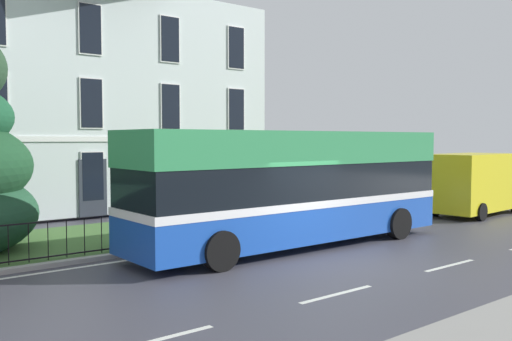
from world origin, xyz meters
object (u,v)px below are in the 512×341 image
(georgian_townhouse, at_px, (47,87))
(white_panel_van, at_px, (474,184))
(litter_bin, at_px, (127,225))
(single_decker_bus, at_px, (294,186))

(georgian_townhouse, relative_size, white_panel_van, 3.34)
(white_panel_van, bearing_deg, litter_bin, 165.67)
(white_panel_van, bearing_deg, georgian_townhouse, 128.38)
(georgian_townhouse, relative_size, single_decker_bus, 1.71)
(single_decker_bus, bearing_deg, georgian_townhouse, 99.95)
(litter_bin, bearing_deg, white_panel_van, -9.80)
(litter_bin, bearing_deg, single_decker_bus, -34.96)
(white_panel_van, height_order, litter_bin, white_panel_van)
(single_decker_bus, bearing_deg, litter_bin, 145.09)
(georgian_townhouse, height_order, litter_bin, georgian_townhouse)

